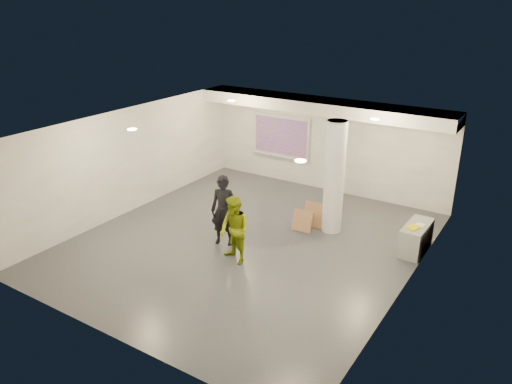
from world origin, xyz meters
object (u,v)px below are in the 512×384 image
Objects in this scene: credenza at (416,238)px; woman at (224,211)px; column at (334,178)px; man at (234,230)px; projection_screen at (281,137)px.

credenza is 4.76m from woman.
column is 3.10m from man.
projection_screen is 4.97m from woman.
man is at bearing -113.89° from column.
woman is 1.11× the size of man.
projection_screen is 1.72× the size of credenza.
credenza is (5.32, -2.62, -1.17)m from projection_screen.
projection_screen is at bearing 83.37° from woman.
woman reaches higher than credenza.
man is at bearing -70.89° from projection_screen.
projection_screen is (-3.10, 2.65, 0.03)m from column.
column is 2.46× the size of credenza.
column is at bearing -177.65° from credenza.
credenza is at bearing 7.65° from woman.
man is (0.75, -0.62, -0.09)m from woman.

